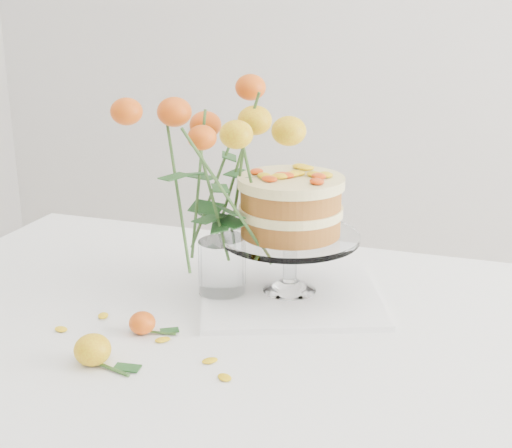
{
  "coord_description": "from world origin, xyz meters",
  "views": [
    {
      "loc": [
        0.36,
        -1.05,
        1.3
      ],
      "look_at": [
        -0.03,
        0.13,
        0.9
      ],
      "focal_mm": 50.0,
      "sensor_mm": 36.0,
      "label": 1
    }
  ],
  "objects": [
    {
      "name": "loose_rose_near",
      "position": [
        -0.19,
        -0.2,
        0.78
      ],
      "size": [
        0.1,
        0.06,
        0.05
      ],
      "rotation": [
        0.0,
        0.0,
        -0.28
      ],
      "color": "yellow",
      "rests_on": "table"
    },
    {
      "name": "stray_petal_a",
      "position": [
        -0.12,
        -0.1,
        0.76
      ],
      "size": [
        0.03,
        0.02,
        0.0
      ],
      "primitive_type": "ellipsoid",
      "color": "yellow",
      "rests_on": "table"
    },
    {
      "name": "stray_petal_d",
      "position": [
        -0.26,
        -0.05,
        0.76
      ],
      "size": [
        0.03,
        0.02,
        0.0
      ],
      "primitive_type": "ellipsoid",
      "color": "yellow",
      "rests_on": "table"
    },
    {
      "name": "cake_stand",
      "position": [
        0.02,
        0.15,
        0.92
      ],
      "size": [
        0.26,
        0.26,
        0.23
      ],
      "rotation": [
        0.0,
        0.0,
        0.12
      ],
      "color": "silver",
      "rests_on": "napkin"
    },
    {
      "name": "stray_petal_c",
      "position": [
        0.02,
        -0.18,
        0.76
      ],
      "size": [
        0.03,
        0.02,
        0.0
      ],
      "primitive_type": "ellipsoid",
      "color": "yellow",
      "rests_on": "table"
    },
    {
      "name": "napkin",
      "position": [
        0.02,
        0.15,
        0.76
      ],
      "size": [
        0.42,
        0.42,
        0.01
      ],
      "primitive_type": "cube",
      "rotation": [
        0.0,
        0.0,
        0.37
      ],
      "color": "white",
      "rests_on": "table"
    },
    {
      "name": "stray_petal_b",
      "position": [
        -0.02,
        -0.14,
        0.76
      ],
      "size": [
        0.03,
        0.02,
        0.0
      ],
      "primitive_type": "ellipsoid",
      "color": "yellow",
      "rests_on": "table"
    },
    {
      "name": "stray_petal_e",
      "position": [
        -0.3,
        -0.12,
        0.76
      ],
      "size": [
        0.03,
        0.02,
        0.0
      ],
      "primitive_type": "ellipsoid",
      "color": "yellow",
      "rests_on": "table"
    },
    {
      "name": "table",
      "position": [
        0.0,
        0.0,
        0.67
      ],
      "size": [
        1.43,
        0.93,
        0.76
      ],
      "color": "tan",
      "rests_on": "ground"
    },
    {
      "name": "rose_vase",
      "position": [
        -0.09,
        0.1,
        1.01
      ],
      "size": [
        0.32,
        0.32,
        0.44
      ],
      "rotation": [
        0.0,
        0.0,
        -0.15
      ],
      "color": "silver",
      "rests_on": "table"
    },
    {
      "name": "loose_rose_far",
      "position": [
        -0.16,
        -0.08,
        0.77
      ],
      "size": [
        0.08,
        0.04,
        0.04
      ],
      "rotation": [
        0.0,
        0.0,
        0.13
      ],
      "color": "orange",
      "rests_on": "table"
    }
  ]
}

